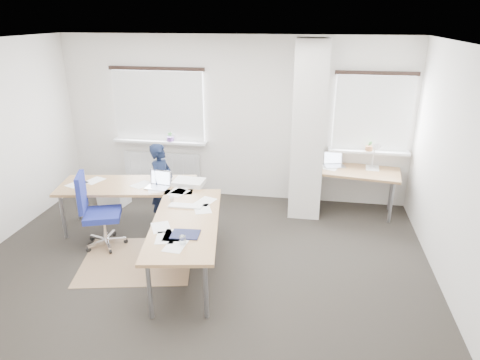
% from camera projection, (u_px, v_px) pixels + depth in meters
% --- Properties ---
extents(ground, '(6.00, 6.00, 0.00)m').
position_uv_depth(ground, '(198.00, 269.00, 5.56)').
color(ground, black).
rests_on(ground, ground).
extents(room_shell, '(6.04, 5.04, 2.82)m').
position_uv_depth(room_shell, '(217.00, 130.00, 5.31)').
color(room_shell, silver).
rests_on(room_shell, ground).
extents(floor_mat, '(1.66, 1.49, 0.01)m').
position_uv_depth(floor_mat, '(137.00, 260.00, 5.75)').
color(floor_mat, '#937250').
rests_on(floor_mat, ground).
extents(white_crate, '(0.53, 0.42, 0.29)m').
position_uv_depth(white_crate, '(114.00, 196.00, 7.43)').
color(white_crate, white).
rests_on(white_crate, ground).
extents(desk_main, '(2.82, 2.63, 0.96)m').
position_uv_depth(desk_main, '(157.00, 203.00, 5.82)').
color(desk_main, olive).
rests_on(desk_main, ground).
extents(desk_side, '(1.49, 0.89, 1.22)m').
position_uv_depth(desk_side, '(355.00, 172.00, 6.97)').
color(desk_side, olive).
rests_on(desk_side, ground).
extents(task_chair, '(0.63, 0.61, 1.10)m').
position_uv_depth(task_chair, '(101.00, 226.00, 6.02)').
color(task_chair, navy).
rests_on(task_chair, ground).
extents(person, '(0.38, 0.52, 1.31)m').
position_uv_depth(person, '(162.00, 185.00, 6.53)').
color(person, black).
rests_on(person, ground).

